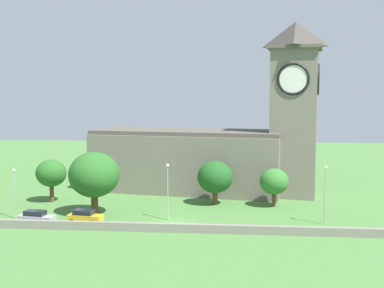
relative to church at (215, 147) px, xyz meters
name	(u,v)px	position (x,y,z in m)	size (l,w,h in m)	color
ground_plane	(186,200)	(-4.40, -7.46, -7.93)	(200.00, 200.00, 0.00)	#477538
church	(215,147)	(0.00, 0.00, 0.00)	(40.58, 18.00, 29.03)	slate
quay_barrier	(170,228)	(-4.40, -26.62, -7.39)	(58.10, 0.70, 1.09)	gray
car_silver	(36,217)	(-22.56, -24.40, -7.01)	(4.99, 2.57, 1.81)	silver
car_yellow	(85,216)	(-16.24, -23.47, -7.00)	(4.80, 2.58, 1.84)	gold
streetlamp_west_end	(14,185)	(-26.61, -21.92, -3.27)	(0.44, 0.44, 6.98)	#9EA0A5
streetlamp_west_mid	(168,183)	(-5.46, -20.85, -2.81)	(0.44, 0.44, 7.78)	#9EA0A5
streetlamp_central	(325,186)	(15.45, -21.11, -2.80)	(0.44, 0.44, 7.80)	#9EA0A5
tree_by_tower	(215,177)	(0.49, -10.46, -3.63)	(5.53, 5.53, 6.82)	brown
tree_riverside_east	(94,175)	(-16.35, -18.56, -2.21)	(7.21, 7.21, 9.01)	brown
tree_churchyard	(274,182)	(9.54, -11.19, -4.05)	(4.41, 4.41, 5.90)	brown
tree_riverside_west	(51,173)	(-25.59, -11.00, -3.33)	(4.82, 4.82, 6.82)	brown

